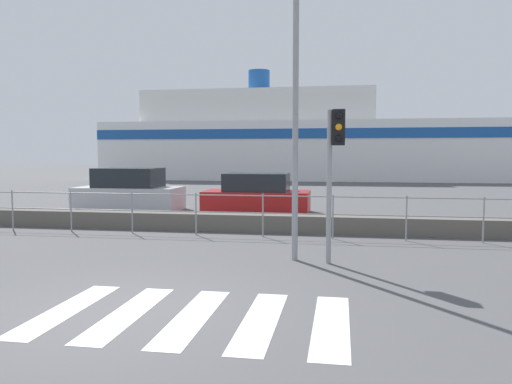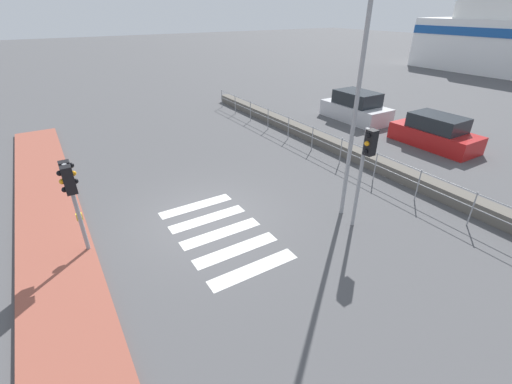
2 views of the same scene
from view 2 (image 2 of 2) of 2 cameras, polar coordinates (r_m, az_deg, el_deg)
ground_plane at (r=10.67m, az=-8.19°, el=-4.28°), size 160.00×160.00×0.00m
sidewalk_brick at (r=10.10m, az=-30.17°, el=-10.12°), size 24.00×1.80×0.12m
crosswalk at (r=9.93m, az=-5.86°, el=-6.84°), size 4.05×2.40×0.01m
seawall at (r=14.61m, az=18.68°, el=4.87°), size 25.74×0.55×0.47m
harbor_fence at (r=13.80m, az=16.61°, el=6.09°), size 23.20×0.04×1.12m
traffic_light_near at (r=9.24m, az=-28.54°, el=0.92°), size 0.58×0.41×2.54m
traffic_light_far at (r=9.57m, az=17.82°, el=5.40°), size 0.34×0.32×2.98m
streetlamp at (r=9.57m, az=15.75°, el=16.68°), size 0.32×1.33×6.34m
parked_car_silver at (r=20.73m, az=16.28°, el=13.30°), size 3.91×1.84×1.60m
parked_car_red at (r=17.97m, az=27.68°, el=8.70°), size 3.80×1.71×1.43m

